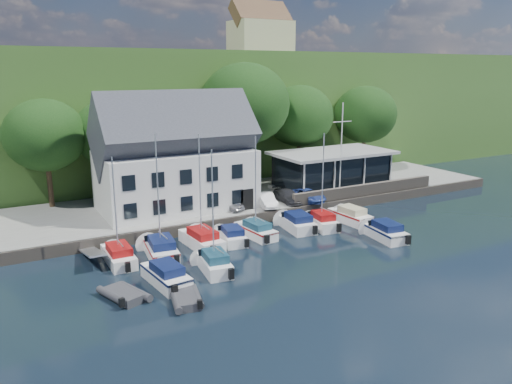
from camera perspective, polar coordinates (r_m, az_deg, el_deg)
ground at (r=38.27m, az=9.82°, el=-7.67°), size 180.00×180.00×0.00m
quay at (r=52.20m, az=-2.12°, el=-1.02°), size 60.00×13.00×1.00m
quay_face at (r=46.69m, az=1.46°, el=-2.83°), size 60.00×0.30×1.00m
hillside at (r=92.61m, az=-14.79°, el=9.79°), size 160.00×75.00×16.00m
field_patch at (r=102.31m, az=-11.74°, el=14.88°), size 50.00×30.00×0.30m
farmhouse at (r=91.44m, az=0.53°, el=17.78°), size 10.40×7.00×8.20m
harbor_building at (r=47.57m, az=-9.20°, el=3.32°), size 14.40×8.20×8.70m
club_pavilion at (r=56.08m, az=8.66°, el=2.55°), size 13.20×7.20×4.10m
seawall at (r=53.54m, az=12.43°, el=0.25°), size 18.00×0.50×1.20m
gangway at (r=39.66m, az=-18.26°, el=-7.41°), size 1.20×6.00×1.40m
car_silver at (r=47.01m, az=-3.11°, el=-1.38°), size 2.36×3.56×1.13m
car_white at (r=48.12m, az=1.16°, el=-0.89°), size 2.28×4.17×1.30m
car_dgrey at (r=49.86m, az=3.65°, el=-0.44°), size 2.02×4.32×1.22m
car_blue at (r=50.31m, az=5.89°, el=-0.31°), size 1.97×3.94×1.29m
flagpole at (r=52.20m, az=9.71°, el=4.77°), size 2.32×0.20×9.65m
tree_0 at (r=51.06m, az=-22.79°, el=4.05°), size 7.54×7.54×10.31m
tree_1 at (r=52.23m, az=-16.13°, el=4.64°), size 7.34×7.34×10.03m
tree_2 at (r=53.85m, az=-8.77°, el=5.44°), size 7.55×7.55×10.32m
tree_3 at (r=56.22m, az=-1.27°, el=7.68°), size 10.00×10.00×13.67m
tree_4 at (r=60.92m, az=4.96°, el=6.90°), size 8.13×8.13×11.11m
tree_5 at (r=65.83m, az=12.31°, el=7.06°), size 7.96×7.96×10.88m
boat_r1_0 at (r=37.26m, az=-15.81°, el=-1.49°), size 1.96×6.57×8.78m
boat_r1_1 at (r=37.60m, az=-11.13°, el=-0.43°), size 3.03×7.20×9.60m
boat_r1_2 at (r=39.30m, az=-6.41°, el=0.29°), size 2.56×7.17×9.49m
boat_r1_3 at (r=41.28m, az=-2.82°, el=-4.85°), size 2.72×5.70×1.36m
boat_r1_4 at (r=41.60m, az=-0.05°, el=0.55°), size 2.52×6.54×8.66m
boat_r1_5 at (r=44.58m, az=4.67°, el=-3.32°), size 3.01×6.59×1.54m
boat_r1_6 at (r=44.25m, az=7.64°, el=1.64°), size 2.71×5.87×9.26m
boat_r1_7 at (r=47.32m, az=10.69°, el=-2.51°), size 2.37×6.59×1.53m
boat_r2_0 at (r=34.03m, az=-10.26°, el=-9.11°), size 2.65×6.65×1.53m
boat_r2_1 at (r=34.35m, az=-4.96°, el=-1.82°), size 2.57×5.99×9.33m
boat_r2_4 at (r=43.44m, az=14.50°, el=-4.21°), size 2.81×6.53×1.52m
dinghy_0 at (r=32.68m, az=-14.84°, el=-11.10°), size 2.95×3.77×0.77m
dinghy_1 at (r=31.41m, az=-7.99°, el=-11.85°), size 2.50×3.47×0.73m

